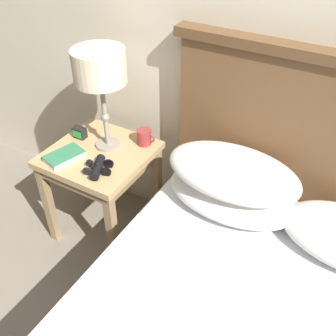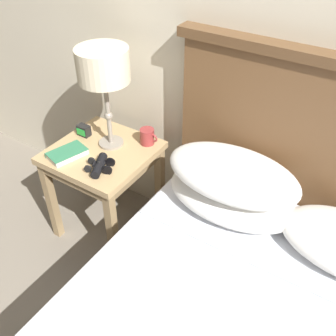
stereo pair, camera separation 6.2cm
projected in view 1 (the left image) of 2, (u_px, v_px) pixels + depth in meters
wall_back at (268, 5)px, 1.56m from camera, size 8.00×0.06×2.60m
nightstand at (100, 165)px, 2.08m from camera, size 0.50×0.50×0.56m
table_lamp at (100, 70)px, 1.82m from camera, size 0.25×0.25×0.52m
book_on_nightstand at (64, 156)px, 1.98m from camera, size 0.17×0.21×0.03m
binoculars_pair at (98, 167)px, 1.89m from camera, size 0.16×0.16×0.05m
coffee_mug at (144, 137)px, 2.06m from camera, size 0.10×0.08×0.08m
alarm_clock at (80, 133)px, 2.12m from camera, size 0.07×0.05×0.06m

